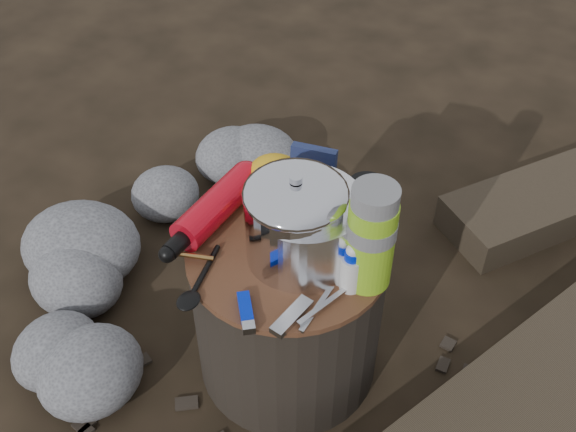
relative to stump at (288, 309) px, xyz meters
The scene contains 15 objects.
ground 0.19m from the stump, ahead, with size 60.00×60.00×0.00m, color black.
stump is the anchor object (origin of this frame).
rock_ring 0.45m from the stump, 160.69° to the left, with size 0.46×1.01×0.20m, color #5C5C60, non-canonical shape.
foil_windscreen 0.26m from the stump, 21.74° to the left, with size 0.23×0.23×0.14m, color white.
camping_pot 0.29m from the stump, 15.07° to the right, with size 0.20×0.20×0.20m, color silver.
fuel_bottle 0.29m from the stump, behind, with size 0.07×0.30×0.07m, color red, non-canonical shape.
thermos 0.35m from the stump, ahead, with size 0.09×0.09×0.23m, color #7FB91C.
travel_mug 0.30m from the stump, 54.33° to the left, with size 0.07×0.07×0.11m, color black.
stuff_sack 0.30m from the stump, 126.02° to the left, with size 0.14×0.11×0.09m, color gold.
food_pouch 0.31m from the stump, 101.47° to the left, with size 0.10×0.02×0.13m, color #18224D.
lighter 0.27m from the stump, 87.87° to the right, with size 0.02×0.09×0.02m, color #011CBA.
multitool 0.27m from the stump, 58.90° to the right, with size 0.03×0.10×0.01m, color #B4B4B9.
pot_grabber 0.26m from the stump, 40.36° to the right, with size 0.04×0.14×0.01m, color #B4B4B9, non-canonical shape.
spork 0.27m from the stump, 129.65° to the right, with size 0.04×0.17×0.01m, color black, non-canonical shape.
squeeze_bottle 0.29m from the stump, 10.48° to the right, with size 0.04×0.04×0.10m, color silver.
Camera 1 is at (0.48, -0.87, 1.43)m, focal length 43.96 mm.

